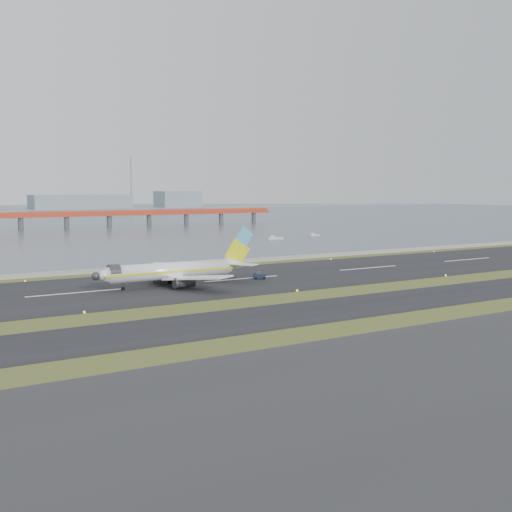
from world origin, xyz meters
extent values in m
plane|color=#384D1B|center=(0.00, 0.00, 0.00)|extent=(1000.00, 1000.00, 0.00)
cube|color=black|center=(0.00, -12.00, 0.05)|extent=(1000.00, 18.00, 0.10)
cube|color=black|center=(0.00, 30.00, 0.05)|extent=(1000.00, 45.00, 0.10)
cube|color=#999994|center=(0.00, 60.00, 0.50)|extent=(1000.00, 2.50, 1.00)
cube|color=#B6371F|center=(20.00, 250.00, 7.50)|extent=(260.00, 5.00, 1.60)
cube|color=#B6371F|center=(20.00, 250.00, 9.00)|extent=(260.00, 0.40, 1.40)
cylinder|color=#4C4C51|center=(20.00, 250.00, 3.00)|extent=(2.80, 2.80, 7.00)
cylinder|color=#4C4C51|center=(116.00, 250.00, 3.00)|extent=(2.80, 2.80, 7.00)
cube|color=gray|center=(140.00, 620.00, 8.00)|extent=(110.00, 35.00, 16.00)
cube|color=gray|center=(260.00, 620.00, 10.00)|extent=(50.00, 35.00, 20.00)
cylinder|color=gray|center=(200.00, 620.00, 30.00)|extent=(1.80, 1.80, 60.00)
cylinder|color=white|center=(-19.37, 28.11, 3.50)|extent=(28.00, 3.80, 3.80)
cone|color=white|center=(-34.97, 28.11, 3.50)|extent=(3.20, 3.80, 3.80)
cone|color=white|center=(-3.17, 28.11, 3.80)|extent=(5.00, 3.80, 3.80)
cube|color=yellow|center=(-19.37, 26.19, 3.50)|extent=(31.00, 0.06, 0.45)
cube|color=yellow|center=(-19.37, 30.03, 3.50)|extent=(31.00, 0.06, 0.45)
cube|color=white|center=(-17.17, 19.61, 2.80)|extent=(11.31, 15.89, 1.66)
cube|color=white|center=(-17.17, 36.61, 2.80)|extent=(11.31, 15.89, 1.66)
cylinder|color=#343438|center=(-18.87, 22.11, 1.60)|extent=(4.20, 2.10, 2.10)
cylinder|color=#343438|center=(-18.87, 34.11, 1.60)|extent=(4.20, 2.10, 2.10)
cube|color=yellow|center=(-2.37, 28.11, 6.70)|extent=(6.80, 0.35, 6.85)
cube|color=#51B8E6|center=(-0.47, 28.11, 10.40)|extent=(4.85, 0.37, 4.90)
cube|color=white|center=(-2.87, 24.31, 4.30)|extent=(5.64, 6.80, 0.22)
cube|color=white|center=(-2.87, 31.91, 4.30)|extent=(5.64, 6.80, 0.22)
cylinder|color=black|center=(-30.37, 28.11, 0.45)|extent=(0.80, 0.28, 0.80)
cylinder|color=black|center=(-17.87, 25.31, 0.55)|extent=(1.00, 0.38, 1.00)
cylinder|color=black|center=(-17.87, 30.91, 0.55)|extent=(1.00, 0.38, 1.00)
cube|color=#121B33|center=(3.29, 27.42, 0.78)|extent=(3.16, 2.53, 1.04)
cube|color=#343438|center=(2.97, 27.55, 1.47)|extent=(1.63, 1.67, 0.61)
cylinder|color=black|center=(2.14, 27.16, 0.30)|extent=(0.66, 0.48, 0.61)
cylinder|color=black|center=(2.69, 28.43, 0.30)|extent=(0.66, 0.48, 0.61)
cylinder|color=black|center=(3.89, 26.40, 0.30)|extent=(0.66, 0.48, 0.61)
cylinder|color=black|center=(4.44, 27.68, 0.30)|extent=(0.66, 0.48, 0.61)
cube|color=silver|center=(75.57, 129.04, 0.41)|extent=(7.31, 3.04, 0.91)
cube|color=silver|center=(74.06, 129.22, 1.22)|extent=(2.20, 1.85, 0.91)
cube|color=silver|center=(102.18, 136.35, 0.35)|extent=(6.42, 2.93, 0.79)
cube|color=silver|center=(100.87, 136.14, 1.06)|extent=(1.97, 1.68, 0.79)
camera|label=1|loc=(-77.56, -100.19, 21.12)|focal=45.00mm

